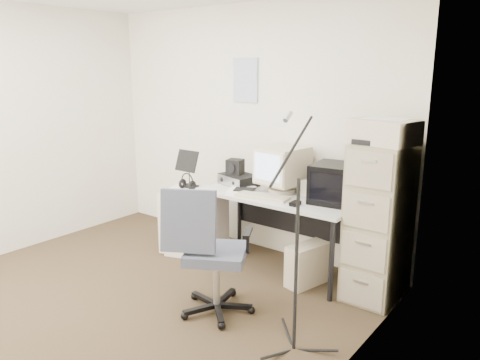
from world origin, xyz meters
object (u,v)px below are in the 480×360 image
Objects in this scene: filing_cabinet at (379,222)px; side_cart at (197,221)px; desk at (279,231)px; office_chair at (216,251)px.

side_cart is at bearing -173.26° from filing_cabinet.
filing_cabinet is at bearing 1.81° from desk.
filing_cabinet is 1.91× the size of side_cart.
office_chair reaches higher than desk.
filing_cabinet reaches higher than office_chair.
desk is 0.90m from side_cart.
desk is at bearing -178.19° from filing_cabinet.
filing_cabinet is at bearing -11.15° from side_cart.
desk is at bearing -5.94° from side_cart.
office_chair reaches higher than side_cart.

